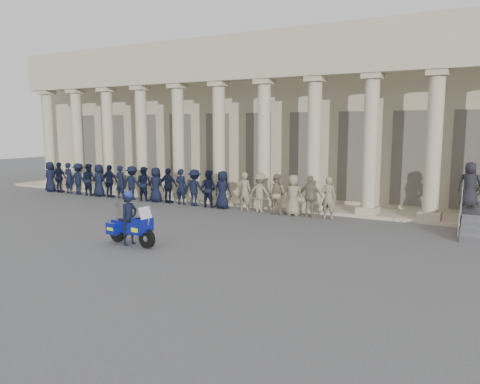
{
  "coord_description": "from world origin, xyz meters",
  "views": [
    {
      "loc": [
        8.88,
        -12.81,
        4.02
      ],
      "look_at": [
        0.53,
        2.26,
        1.6
      ],
      "focal_mm": 35.0,
      "sensor_mm": 36.0,
      "label": 1
    }
  ],
  "objects": [
    {
      "name": "rider",
      "position": [
        -2.02,
        -0.94,
        0.93
      ],
      "size": [
        0.5,
        0.7,
        1.87
      ],
      "rotation": [
        0.0,
        0.0,
        1.45
      ],
      "color": "black",
      "rests_on": "ground"
    },
    {
      "name": "ground",
      "position": [
        0.0,
        0.0,
        0.0
      ],
      "size": [
        90.0,
        90.0,
        0.0
      ],
      "primitive_type": "plane",
      "color": "#4B4B4D",
      "rests_on": "ground"
    },
    {
      "name": "motorcycle",
      "position": [
        -1.9,
        -0.95,
        0.6
      ],
      "size": [
        2.16,
        0.94,
        1.39
      ],
      "rotation": [
        0.0,
        0.0,
        -0.12
      ],
      "color": "black",
      "rests_on": "ground"
    },
    {
      "name": "building",
      "position": [
        -0.0,
        14.74,
        4.52
      ],
      "size": [
        40.0,
        12.5,
        9.0
      ],
      "color": "tan",
      "rests_on": "ground"
    },
    {
      "name": "officer_rank",
      "position": [
        -6.62,
        6.69,
        0.93
      ],
      "size": [
        18.68,
        0.71,
        1.86
      ],
      "color": "black",
      "rests_on": "ground"
    }
  ]
}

